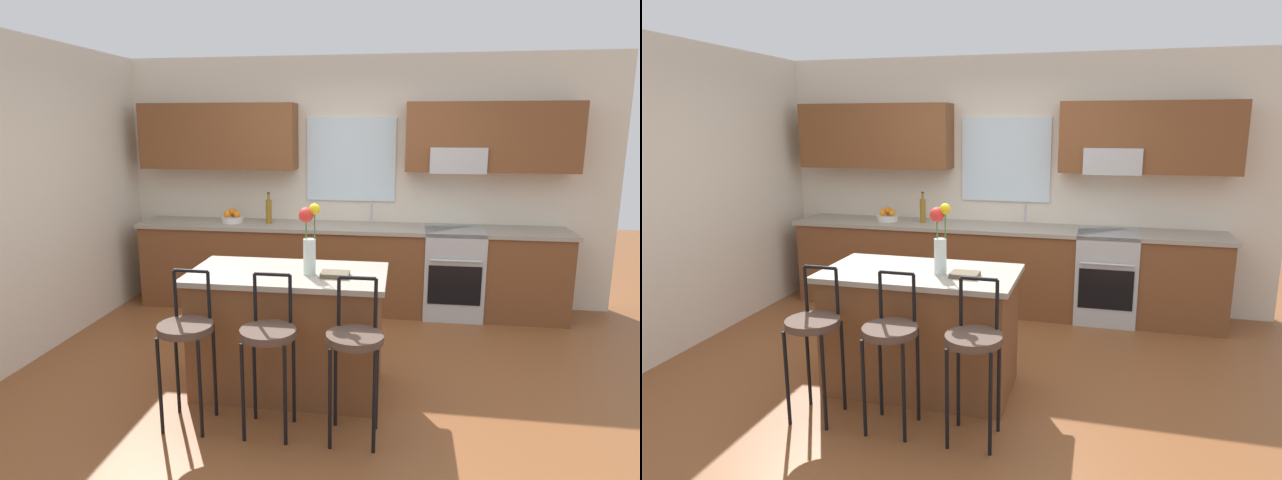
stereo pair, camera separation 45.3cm
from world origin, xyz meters
TOP-DOWN VIEW (x-y plane):
  - ground_plane at (0.00, 0.00)m, footprint 14.00×14.00m
  - wall_left at (-2.56, 0.30)m, footprint 0.12×4.60m
  - back_wall_assembly at (0.02, 1.98)m, footprint 5.60×0.50m
  - counter_run at (0.00, 1.70)m, footprint 4.56×0.64m
  - sink_faucet at (0.24, 1.84)m, footprint 0.02×0.13m
  - oven_range at (1.11, 1.68)m, footprint 0.60×0.64m
  - kitchen_island at (-0.24, -0.21)m, footprint 1.44×0.78m
  - bar_stool_near at (-0.79, -0.81)m, footprint 0.36×0.36m
  - bar_stool_middle at (-0.24, -0.81)m, footprint 0.36×0.36m
  - bar_stool_far at (0.31, -0.81)m, footprint 0.36×0.36m
  - flower_vase at (-0.07, -0.26)m, footprint 0.15×0.11m
  - cookbook at (0.12, -0.29)m, footprint 0.20×0.15m
  - fruit_bowl_oranges at (-1.28, 1.70)m, footprint 0.24×0.24m
  - bottle_olive_oil at (-0.86, 1.70)m, footprint 0.06×0.06m

SIDE VIEW (x-z plane):
  - ground_plane at x=0.00m, z-range 0.00..0.00m
  - oven_range at x=1.11m, z-range 0.00..0.92m
  - kitchen_island at x=-0.24m, z-range 0.00..0.92m
  - counter_run at x=0.00m, z-range 0.01..0.93m
  - bar_stool_near at x=-0.79m, z-range 0.11..1.16m
  - bar_stool_middle at x=-0.24m, z-range 0.11..1.16m
  - bar_stool_far at x=0.31m, z-range 0.11..1.16m
  - cookbook at x=0.12m, z-range 0.92..0.95m
  - fruit_bowl_oranges at x=-1.28m, z-range 0.89..1.05m
  - bottle_olive_oil at x=-0.86m, z-range 0.89..1.23m
  - sink_faucet at x=0.24m, z-range 0.95..1.18m
  - flower_vase at x=-0.07m, z-range 0.93..1.44m
  - wall_left at x=-2.56m, z-range 0.00..2.70m
  - back_wall_assembly at x=0.02m, z-range 0.16..2.86m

